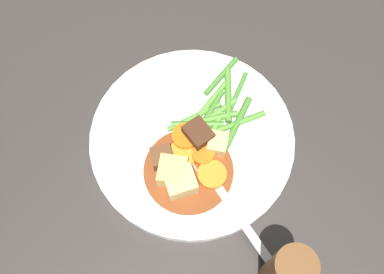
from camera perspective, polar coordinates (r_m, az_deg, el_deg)
name	(u,v)px	position (r m, az deg, el deg)	size (l,w,h in m)	color
ground_plane	(192,141)	(0.60, 0.00, -0.52)	(3.00, 3.00, 0.00)	#383330
dinner_plate	(192,139)	(0.59, 0.00, -0.26)	(0.26, 0.26, 0.01)	white
stew_sauce	(189,171)	(0.57, -0.43, -4.14)	(0.11, 0.11, 0.00)	brown
carrot_slice_0	(203,155)	(0.57, 1.36, -2.23)	(0.03, 0.03, 0.01)	orange
carrot_slice_1	(212,175)	(0.56, 2.47, -4.69)	(0.04, 0.04, 0.01)	orange
carrot_slice_2	(183,154)	(0.57, -1.06, -2.09)	(0.04, 0.04, 0.01)	orange
carrot_slice_3	(185,137)	(0.58, -0.82, -0.03)	(0.03, 0.03, 0.01)	orange
potato_chunk_0	(217,146)	(0.57, 3.06, -1.06)	(0.03, 0.02, 0.02)	#E5CC7A
potato_chunk_1	(180,182)	(0.55, -1.44, -5.57)	(0.03, 0.04, 0.03)	#E5CC7A
potato_chunk_2	(172,172)	(0.55, -2.50, -4.28)	(0.03, 0.03, 0.03)	#DBBC6B
meat_chunk_0	(197,137)	(0.57, 0.64, -0.03)	(0.03, 0.03, 0.03)	#4C2B19
meat_chunk_1	(162,157)	(0.56, -3.69, -2.52)	(0.02, 0.03, 0.02)	brown
green_bean_0	(237,124)	(0.59, 5.54, 1.65)	(0.01, 0.01, 0.08)	#4C8E33
green_bean_1	(213,116)	(0.59, 2.53, 2.59)	(0.01, 0.01, 0.07)	#66AD42
green_bean_2	(224,77)	(0.62, 3.99, 7.30)	(0.01, 0.01, 0.07)	#4C8E33
green_bean_3	(210,136)	(0.58, 2.25, 0.08)	(0.01, 0.01, 0.07)	#66AD42
green_bean_4	(209,114)	(0.59, 2.05, 2.78)	(0.01, 0.01, 0.07)	#4C8E33
green_bean_5	(236,96)	(0.61, 5.44, 5.05)	(0.01, 0.01, 0.07)	#4C8E33
green_bean_6	(195,117)	(0.59, 0.32, 2.52)	(0.01, 0.01, 0.08)	#599E38
green_bean_7	(207,107)	(0.60, 1.89, 3.64)	(0.01, 0.01, 0.08)	#66AD42
green_bean_8	(228,94)	(0.61, 4.45, 5.22)	(0.01, 0.01, 0.08)	#599E38
green_bean_9	(219,117)	(0.59, 3.28, 2.44)	(0.01, 0.01, 0.05)	#599E38
green_bean_10	(200,125)	(0.59, 0.95, 1.46)	(0.01, 0.01, 0.07)	#4C8E33
green_bean_11	(235,124)	(0.59, 5.24, 1.57)	(0.01, 0.01, 0.08)	#599E38
fork	(225,198)	(0.56, 4.10, -7.43)	(0.11, 0.16, 0.00)	silver
pepper_mill	(286,273)	(0.51, 11.39, -16.01)	(0.04, 0.04, 0.12)	brown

